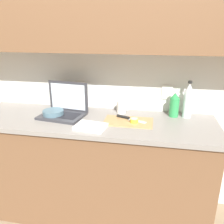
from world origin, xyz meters
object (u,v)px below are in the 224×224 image
object	(u,v)px
laptop	(65,108)
knife	(126,118)
measuring_cup	(121,107)
bowl_white	(53,113)
bottle_green_soda	(174,105)
lemon_half_cut	(134,121)
cutting_board	(128,121)
bottle_oil_tall	(188,101)

from	to	relation	value
laptop	knife	size ratio (longest dim) A/B	1.55
measuring_cup	bowl_white	distance (m)	0.57
measuring_cup	bottle_green_soda	bearing A→B (deg)	0.21
lemon_half_cut	measuring_cup	size ratio (longest dim) A/B	0.57
knife	bowl_white	distance (m)	0.60
bowl_white	measuring_cup	bearing A→B (deg)	19.89
cutting_board	bottle_oil_tall	xyz separation A→B (m)	(0.46, 0.20, 0.14)
cutting_board	bottle_green_soda	xyz separation A→B (m)	(0.35, 0.20, 0.10)
lemon_half_cut	bottle_oil_tall	bearing A→B (deg)	28.26
laptop	bowl_white	world-z (taller)	laptop
measuring_cup	bottle_oil_tall	bearing A→B (deg)	0.17
knife	bowl_white	xyz separation A→B (m)	(-0.60, -0.04, 0.01)
cutting_board	bowl_white	distance (m)	0.62
knife	lemon_half_cut	bearing A→B (deg)	-22.73
bottle_oil_tall	knife	bearing A→B (deg)	-162.44
bottle_oil_tall	measuring_cup	distance (m)	0.55
lemon_half_cut	bowl_white	size ratio (longest dim) A/B	0.36
cutting_board	knife	size ratio (longest dim) A/B	1.53
cutting_board	measuring_cup	world-z (taller)	measuring_cup
cutting_board	bowl_white	size ratio (longest dim) A/B	2.24
bottle_oil_tall	bowl_white	world-z (taller)	bottle_oil_tall
lemon_half_cut	measuring_cup	world-z (taller)	measuring_cup
bottle_green_soda	measuring_cup	world-z (taller)	bottle_green_soda
bottle_green_soda	bowl_white	distance (m)	1.00
knife	measuring_cup	distance (m)	0.17
cutting_board	knife	world-z (taller)	knife
knife	bottle_green_soda	distance (m)	0.41
knife	bottle_green_soda	bearing A→B (deg)	43.68
bottle_oil_tall	measuring_cup	size ratio (longest dim) A/B	2.79
bottle_oil_tall	cutting_board	bearing A→B (deg)	-156.84
bottle_green_soda	cutting_board	bearing A→B (deg)	-151.01
lemon_half_cut	bottle_oil_tall	size ratio (longest dim) A/B	0.20
laptop	bottle_oil_tall	bearing A→B (deg)	15.84
cutting_board	lemon_half_cut	world-z (taller)	lemon_half_cut
bottle_green_soda	bowl_white	size ratio (longest dim) A/B	1.29
bottle_green_soda	laptop	bearing A→B (deg)	-170.95
cutting_board	laptop	bearing A→B (deg)	174.48
laptop	cutting_board	world-z (taller)	laptop
knife	laptop	bearing A→B (deg)	-159.28
bottle_green_soda	bottle_oil_tall	xyz separation A→B (m)	(0.10, 0.00, 0.04)
laptop	bowl_white	size ratio (longest dim) A/B	2.27
bottle_green_soda	bowl_white	world-z (taller)	bottle_green_soda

